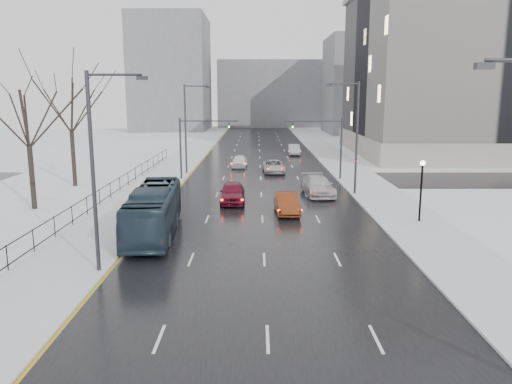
{
  "coord_description": "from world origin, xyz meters",
  "views": [
    {
      "loc": [
        -0.39,
        -3.99,
        8.89
      ],
      "look_at": [
        -0.46,
        28.63,
        2.5
      ],
      "focal_mm": 35.0,
      "sensor_mm": 36.0,
      "label": 1
    }
  ],
  "objects_px": {
    "tree_park_d": "(35,210)",
    "streetlight_l_near": "(97,163)",
    "no_uturn_sign": "(356,164)",
    "sedan_right_far": "(318,186)",
    "lamppost_r_mid": "(422,182)",
    "sedan_right_distant": "(294,150)",
    "sedan_center_far": "(239,161)",
    "streetlight_r_mid": "(354,132)",
    "sedan_center_near": "(232,193)",
    "sedan_right_cross": "(274,166)",
    "streetlight_l_far": "(187,124)",
    "mast_signal_right": "(331,141)",
    "bus": "(154,211)",
    "mast_signal_left": "(191,141)",
    "tree_park_e": "(76,187)",
    "sedan_right_near": "(287,203)"
  },
  "relations": [
    {
      "from": "sedan_center_near",
      "to": "sedan_right_cross",
      "type": "relative_size",
      "value": 0.98
    },
    {
      "from": "sedan_center_near",
      "to": "sedan_right_distant",
      "type": "xyz_separation_m",
      "value": [
        7.58,
        33.81,
        -0.09
      ]
    },
    {
      "from": "streetlight_l_near",
      "to": "sedan_right_distant",
      "type": "bearing_deg",
      "value": 75.18
    },
    {
      "from": "no_uturn_sign",
      "to": "sedan_center_far",
      "type": "bearing_deg",
      "value": 131.7
    },
    {
      "from": "tree_park_d",
      "to": "streetlight_l_near",
      "type": "bearing_deg",
      "value": -55.47
    },
    {
      "from": "streetlight_l_near",
      "to": "no_uturn_sign",
      "type": "height_order",
      "value": "streetlight_l_near"
    },
    {
      "from": "lamppost_r_mid",
      "to": "sedan_right_far",
      "type": "xyz_separation_m",
      "value": [
        -5.96,
        9.8,
        -2.05
      ]
    },
    {
      "from": "no_uturn_sign",
      "to": "bus",
      "type": "relative_size",
      "value": 0.25
    },
    {
      "from": "bus",
      "to": "sedan_center_near",
      "type": "relative_size",
      "value": 2.18
    },
    {
      "from": "bus",
      "to": "sedan_center_far",
      "type": "relative_size",
      "value": 2.5
    },
    {
      "from": "streetlight_r_mid",
      "to": "sedan_right_distant",
      "type": "bearing_deg",
      "value": 95.66
    },
    {
      "from": "streetlight_l_near",
      "to": "lamppost_r_mid",
      "type": "relative_size",
      "value": 2.34
    },
    {
      "from": "bus",
      "to": "sedan_center_near",
      "type": "xyz_separation_m",
      "value": [
        4.57,
        9.5,
        -0.67
      ]
    },
    {
      "from": "lamppost_r_mid",
      "to": "bus",
      "type": "bearing_deg",
      "value": -170.69
    },
    {
      "from": "no_uturn_sign",
      "to": "bus",
      "type": "distance_m",
      "value": 23.46
    },
    {
      "from": "mast_signal_left",
      "to": "sedan_right_distant",
      "type": "bearing_deg",
      "value": 60.83
    },
    {
      "from": "sedan_right_far",
      "to": "streetlight_l_far",
      "type": "bearing_deg",
      "value": 131.91
    },
    {
      "from": "tree_park_d",
      "to": "sedan_right_cross",
      "type": "relative_size",
      "value": 2.42
    },
    {
      "from": "mast_signal_right",
      "to": "sedan_center_far",
      "type": "relative_size",
      "value": 1.48
    },
    {
      "from": "tree_park_e",
      "to": "sedan_center_far",
      "type": "xyz_separation_m",
      "value": [
        15.63,
        13.21,
        0.79
      ]
    },
    {
      "from": "tree_park_d",
      "to": "sedan_center_far",
      "type": "bearing_deg",
      "value": 56.73
    },
    {
      "from": "sedan_right_far",
      "to": "sedan_center_far",
      "type": "bearing_deg",
      "value": 108.25
    },
    {
      "from": "sedan_center_near",
      "to": "bus",
      "type": "bearing_deg",
      "value": -117.49
    },
    {
      "from": "tree_park_d",
      "to": "streetlight_l_near",
      "type": "xyz_separation_m",
      "value": [
        9.63,
        -14.0,
        5.62
      ]
    },
    {
      "from": "sedan_right_cross",
      "to": "streetlight_l_far",
      "type": "bearing_deg",
      "value": -177.61
    },
    {
      "from": "sedan_center_near",
      "to": "sedan_center_far",
      "type": "xyz_separation_m",
      "value": [
        -0.14,
        20.66,
        -0.11
      ]
    },
    {
      "from": "mast_signal_right",
      "to": "sedan_right_cross",
      "type": "bearing_deg",
      "value": 139.72
    },
    {
      "from": "streetlight_l_far",
      "to": "sedan_right_cross",
      "type": "distance_m",
      "value": 10.89
    },
    {
      "from": "sedan_center_near",
      "to": "tree_park_e",
      "type": "bearing_deg",
      "value": 152.93
    },
    {
      "from": "streetlight_l_near",
      "to": "streetlight_r_mid",
      "type": "bearing_deg",
      "value": 50.76
    },
    {
      "from": "tree_park_e",
      "to": "lamppost_r_mid",
      "type": "xyz_separation_m",
      "value": [
        29.2,
        -14.0,
        2.94
      ]
    },
    {
      "from": "tree_park_e",
      "to": "sedan_right_far",
      "type": "height_order",
      "value": "tree_park_e"
    },
    {
      "from": "tree_park_d",
      "to": "mast_signal_right",
      "type": "bearing_deg",
      "value": 29.12
    },
    {
      "from": "tree_park_e",
      "to": "sedan_right_distant",
      "type": "bearing_deg",
      "value": 48.46
    },
    {
      "from": "sedan_right_far",
      "to": "sedan_right_distant",
      "type": "relative_size",
      "value": 1.26
    },
    {
      "from": "tree_park_e",
      "to": "sedan_right_far",
      "type": "relative_size",
      "value": 2.31
    },
    {
      "from": "sedan_right_cross",
      "to": "sedan_center_far",
      "type": "xyz_separation_m",
      "value": [
        -4.1,
        4.3,
        0.03
      ]
    },
    {
      "from": "lamppost_r_mid",
      "to": "sedan_center_far",
      "type": "bearing_deg",
      "value": 116.5
    },
    {
      "from": "sedan_right_near",
      "to": "sedan_right_far",
      "type": "xyz_separation_m",
      "value": [
        3.19,
        7.02,
        0.07
      ]
    },
    {
      "from": "lamppost_r_mid",
      "to": "sedan_right_near",
      "type": "relative_size",
      "value": 0.91
    },
    {
      "from": "streetlight_l_far",
      "to": "streetlight_r_mid",
      "type": "bearing_deg",
      "value": -36.3
    },
    {
      "from": "bus",
      "to": "sedan_right_cross",
      "type": "relative_size",
      "value": 2.13
    },
    {
      "from": "bus",
      "to": "sedan_right_far",
      "type": "relative_size",
      "value": 1.88
    },
    {
      "from": "streetlight_r_mid",
      "to": "sedan_right_distant",
      "type": "xyz_separation_m",
      "value": [
        -3.01,
        30.36,
        -4.81
      ]
    },
    {
      "from": "streetlight_l_near",
      "to": "sedan_center_far",
      "type": "height_order",
      "value": "streetlight_l_near"
    },
    {
      "from": "sedan_right_cross",
      "to": "tree_park_d",
      "type": "bearing_deg",
      "value": -138.6
    },
    {
      "from": "no_uturn_sign",
      "to": "sedan_right_far",
      "type": "distance_m",
      "value": 6.07
    },
    {
      "from": "no_uturn_sign",
      "to": "streetlight_l_far",
      "type": "bearing_deg",
      "value": 155.27
    },
    {
      "from": "mast_signal_left",
      "to": "no_uturn_sign",
      "type": "xyz_separation_m",
      "value": [
        16.53,
        -4.0,
        -1.81
      ]
    },
    {
      "from": "mast_signal_right",
      "to": "streetlight_r_mid",
      "type": "bearing_deg",
      "value": -84.0
    }
  ]
}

